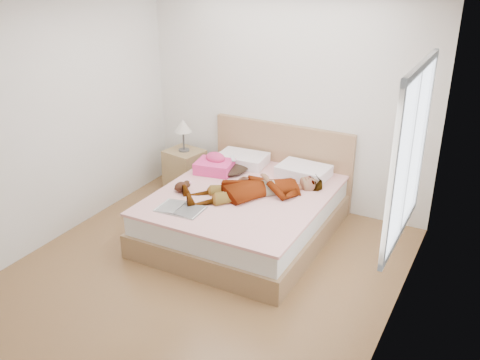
{
  "coord_description": "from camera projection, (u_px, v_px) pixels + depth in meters",
  "views": [
    {
      "loc": [
        2.43,
        -3.7,
        2.98
      ],
      "look_at": [
        0.0,
        0.85,
        0.7
      ],
      "focal_mm": 40.0,
      "sensor_mm": 36.0,
      "label": 1
    }
  ],
  "objects": [
    {
      "name": "ground",
      "position": [
        199.0,
        276.0,
        5.24
      ],
      "size": [
        4.0,
        4.0,
        0.0
      ],
      "primitive_type": "plane",
      "color": "#4C2E17",
      "rests_on": "ground"
    },
    {
      "name": "woman",
      "position": [
        256.0,
        185.0,
        5.73
      ],
      "size": [
        1.55,
        1.49,
        0.22
      ],
      "primitive_type": "imported",
      "rotation": [
        0.0,
        0.0,
        -0.83
      ],
      "color": "white",
      "rests_on": "bed"
    },
    {
      "name": "hair",
      "position": [
        230.0,
        167.0,
        6.37
      ],
      "size": [
        0.56,
        0.63,
        0.08
      ],
      "primitive_type": "ellipsoid",
      "rotation": [
        0.0,
        0.0,
        0.22
      ],
      "color": "black",
      "rests_on": "bed"
    },
    {
      "name": "phone",
      "position": [
        233.0,
        159.0,
        6.24
      ],
      "size": [
        0.09,
        0.1,
        0.05
      ],
      "primitive_type": "cube",
      "rotation": [
        0.44,
        0.0,
        0.74
      ],
      "color": "silver",
      "rests_on": "bed"
    },
    {
      "name": "room_shell",
      "position": [
        410.0,
        154.0,
        4.11
      ],
      "size": [
        4.0,
        4.0,
        4.0
      ],
      "color": "white",
      "rests_on": "ground"
    },
    {
      "name": "bed",
      "position": [
        248.0,
        209.0,
        5.96
      ],
      "size": [
        1.8,
        2.08,
        1.0
      ],
      "color": "brown",
      "rests_on": "ground"
    },
    {
      "name": "towel",
      "position": [
        215.0,
        165.0,
        6.3
      ],
      "size": [
        0.48,
        0.41,
        0.22
      ],
      "color": "#FF4584",
      "rests_on": "bed"
    },
    {
      "name": "magazine",
      "position": [
        180.0,
        209.0,
        5.43
      ],
      "size": [
        0.48,
        0.34,
        0.03
      ],
      "color": "silver",
      "rests_on": "bed"
    },
    {
      "name": "coffee_mug",
      "position": [
        227.0,
        195.0,
        5.64
      ],
      "size": [
        0.12,
        0.1,
        0.09
      ],
      "color": "white",
      "rests_on": "bed"
    },
    {
      "name": "plush_toy",
      "position": [
        182.0,
        186.0,
        5.81
      ],
      "size": [
        0.17,
        0.22,
        0.11
      ],
      "color": "black",
      "rests_on": "bed"
    },
    {
      "name": "nightstand",
      "position": [
        185.0,
        167.0,
        6.97
      ],
      "size": [
        0.51,
        0.47,
        0.96
      ],
      "color": "olive",
      "rests_on": "ground"
    }
  ]
}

